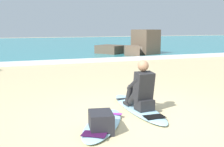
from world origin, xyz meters
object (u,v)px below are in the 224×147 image
object	(u,v)px
surfboard_main	(138,108)
beach_bag	(101,122)
surfboard_spare_near	(103,124)
surfer_seated	(141,90)

from	to	relation	value
surfboard_main	beach_bag	xyz separation A→B (m)	(-1.09, -0.91, 0.12)
surfboard_main	beach_bag	world-z (taller)	beach_bag
surfboard_main	beach_bag	bearing A→B (deg)	-140.23
surfboard_spare_near	surfboard_main	bearing A→B (deg)	34.59
surfboard_spare_near	beach_bag	world-z (taller)	beach_bag
surfboard_main	surfer_seated	size ratio (longest dim) A/B	2.43
beach_bag	surfer_seated	bearing A→B (deg)	34.29
surfboard_main	surfboard_spare_near	size ratio (longest dim) A/B	1.33
surfer_seated	beach_bag	size ratio (longest dim) A/B	1.97
surfboard_spare_near	surfer_seated	bearing A→B (deg)	27.39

